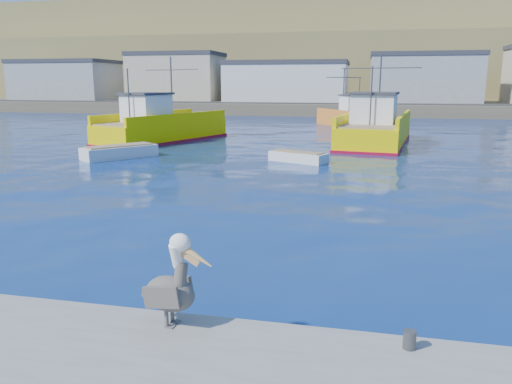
# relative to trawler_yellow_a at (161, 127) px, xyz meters

# --- Properties ---
(ground) EXTENTS (260.00, 260.00, 0.00)m
(ground) POSITION_rel_trawler_yellow_a_xyz_m (13.61, -26.05, -1.07)
(ground) COLOR #071559
(ground) RESTS_ON ground
(dock_bollards) EXTENTS (36.20, 0.20, 0.30)m
(dock_bollards) POSITION_rel_trawler_yellow_a_xyz_m (14.21, -29.45, -0.42)
(dock_bollards) COLOR #4C4C4C
(dock_bollards) RESTS_ON dock
(far_shore) EXTENTS (200.00, 81.00, 24.00)m
(far_shore) POSITION_rel_trawler_yellow_a_xyz_m (13.61, 83.15, 7.91)
(far_shore) COLOR brown
(far_shore) RESTS_ON ground
(trawler_yellow_a) EXTENTS (7.71, 12.46, 6.58)m
(trawler_yellow_a) POSITION_rel_trawler_yellow_a_xyz_m (0.00, 0.00, 0.00)
(trawler_yellow_a) COLOR #EAD500
(trawler_yellow_a) RESTS_ON ground
(trawler_yellow_b) EXTENTS (6.04, 12.91, 6.66)m
(trawler_yellow_b) POSITION_rel_trawler_yellow_a_xyz_m (16.47, 1.45, 0.03)
(trawler_yellow_b) COLOR #EAD500
(trawler_yellow_b) RESTS_ON ground
(boat_orange) EXTENTS (6.76, 8.38, 6.04)m
(boat_orange) POSITION_rel_trawler_yellow_a_xyz_m (13.86, 17.00, -0.05)
(boat_orange) COLOR orange
(boat_orange) RESTS_ON ground
(skiff_left) EXTENTS (3.95, 4.50, 0.97)m
(skiff_left) POSITION_rel_trawler_yellow_a_xyz_m (1.15, -9.07, -0.76)
(skiff_left) COLOR silver
(skiff_left) RESTS_ON ground
(skiff_mid) EXTENTS (3.60, 2.47, 0.74)m
(skiff_mid) POSITION_rel_trawler_yellow_a_xyz_m (12.01, -8.22, -0.83)
(skiff_mid) COLOR silver
(skiff_mid) RESTS_ON ground
(pelican) EXTENTS (1.33, 0.64, 1.64)m
(pelican) POSITION_rel_trawler_yellow_a_xyz_m (12.75, -29.51, 0.13)
(pelican) COLOR #595451
(pelican) RESTS_ON dock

